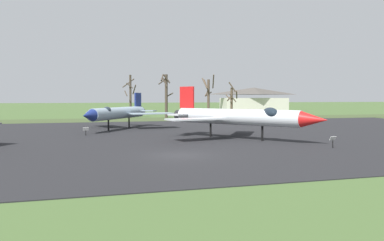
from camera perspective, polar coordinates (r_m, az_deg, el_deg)
name	(u,v)px	position (r m, az deg, el deg)	size (l,w,h in m)	color
ground_plane	(180,156)	(26.26, -1.76, -5.37)	(600.00, 600.00, 0.00)	#425B2D
asphalt_apron	(147,136)	(40.25, -6.81, -2.29)	(100.13, 47.93, 0.05)	black
grass_verge_strip	(121,120)	(69.91, -10.74, 0.10)	(160.13, 12.00, 0.06)	#3B4A28
jet_fighter_front_left	(240,117)	(36.46, 7.25, 0.60)	(12.89, 14.32, 5.23)	silver
info_placard_front_left	(333,141)	(31.97, 20.53, -2.90)	(0.54, 0.26, 0.98)	black
jet_fighter_rear_left	(118,113)	(48.60, -11.07, 1.16)	(12.01, 14.12, 4.75)	#8EA3B2
info_placard_rear_left	(86,131)	(41.41, -15.78, -1.47)	(0.60, 0.24, 0.91)	black
bare_tree_far_left	(130,95)	(77.53, -9.32, 3.88)	(2.66, 2.68, 8.69)	#42382D
bare_tree_left_of_center	(166,93)	(76.16, -3.96, 4.15)	(3.07, 2.53, 8.89)	#42382D
bare_tree_center	(208,95)	(78.46, 2.48, 3.88)	(2.64, 2.33, 8.86)	brown
bare_tree_right_of_center	(232,100)	(86.09, 6.05, 3.16)	(3.00, 2.74, 7.65)	brown
visitor_building	(254,100)	(112.29, 9.30, 3.10)	(20.23, 10.82, 7.08)	beige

